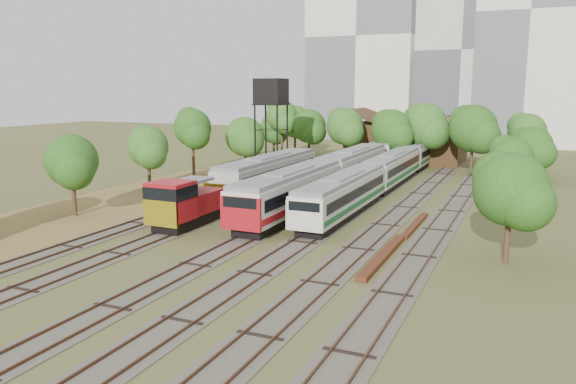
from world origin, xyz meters
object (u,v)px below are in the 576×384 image
at_px(shunter_locomotive, 184,204).
at_px(water_tower, 271,94).
at_px(railcar_red_set, 326,178).
at_px(railcar_green_set, 392,168).

relative_size(shunter_locomotive, water_tower, 0.69).
relative_size(railcar_red_set, shunter_locomotive, 4.27).
xyz_separation_m(railcar_green_set, shunter_locomotive, (-10.00, -25.75, 0.03)).
bearing_deg(water_tower, railcar_green_set, 0.89).
height_order(railcar_red_set, railcar_green_set, railcar_red_set).
distance_m(railcar_green_set, shunter_locomotive, 27.62).
bearing_deg(railcar_green_set, shunter_locomotive, -111.22).
xyz_separation_m(railcar_green_set, water_tower, (-14.74, -0.23, 8.04)).
bearing_deg(shunter_locomotive, railcar_green_set, 68.78).
height_order(railcar_green_set, water_tower, water_tower).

